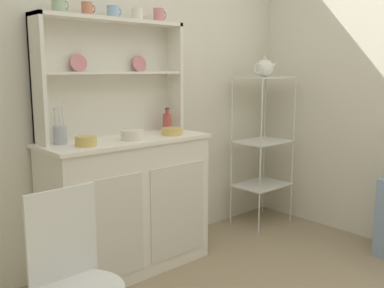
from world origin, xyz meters
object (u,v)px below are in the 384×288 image
object	(u,v)px
hutch_cabinet	(128,203)
hutch_shelf_unit	(110,69)
jam_bottle	(167,122)
bakers_rack	(263,134)
cup_sage_0	(59,5)
wire_chair	(73,271)
bowl_mixing_large	(86,141)
utensil_jar	(60,134)
porcelain_teapot	(265,68)

from	to	relation	value
hutch_cabinet	hutch_shelf_unit	bearing A→B (deg)	90.00
jam_bottle	hutch_cabinet	bearing A→B (deg)	-168.12
bakers_rack	cup_sage_0	size ratio (longest dim) A/B	13.77
wire_chair	cup_sage_0	distance (m)	1.54
cup_sage_0	bowl_mixing_large	size ratio (longest dim) A/B	0.75
hutch_shelf_unit	utensil_jar	distance (m)	0.57
wire_chair	bowl_mixing_large	xyz separation A→B (m)	(0.45, 0.70, 0.40)
cup_sage_0	jam_bottle	distance (m)	1.06
bakers_rack	cup_sage_0	world-z (taller)	cup_sage_0
porcelain_teapot	hutch_shelf_unit	bearing A→B (deg)	172.12
wire_chair	cup_sage_0	size ratio (longest dim) A/B	9.19
hutch_shelf_unit	jam_bottle	distance (m)	0.56
cup_sage_0	porcelain_teapot	xyz separation A→B (m)	(1.72, -0.15, -0.35)
wire_chair	hutch_shelf_unit	bearing A→B (deg)	68.95
wire_chair	bowl_mixing_large	world-z (taller)	bowl_mixing_large
hutch_cabinet	wire_chair	bearing A→B (deg)	-135.32
hutch_shelf_unit	wire_chair	size ratio (longest dim) A/B	1.22
bowl_mixing_large	wire_chair	bearing A→B (deg)	-123.12
bakers_rack	bowl_mixing_large	distance (m)	1.70
hutch_shelf_unit	cup_sage_0	size ratio (longest dim) A/B	11.21
hutch_shelf_unit	bowl_mixing_large	world-z (taller)	hutch_shelf_unit
hutch_cabinet	cup_sage_0	xyz separation A→B (m)	(-0.36, 0.12, 1.24)
cup_sage_0	bowl_mixing_large	bearing A→B (deg)	-80.73
hutch_cabinet	utensil_jar	size ratio (longest dim) A/B	4.36
jam_bottle	hutch_shelf_unit	bearing A→B (deg)	169.11
hutch_shelf_unit	utensil_jar	world-z (taller)	hutch_shelf_unit
hutch_shelf_unit	wire_chair	bearing A→B (deg)	-129.77
hutch_shelf_unit	porcelain_teapot	xyz separation A→B (m)	(1.37, -0.19, 0.01)
wire_chair	bowl_mixing_large	distance (m)	0.92
hutch_shelf_unit	bowl_mixing_large	bearing A→B (deg)	-143.62
hutch_cabinet	bowl_mixing_large	world-z (taller)	bowl_mixing_large
hutch_shelf_unit	cup_sage_0	bearing A→B (deg)	-173.12
jam_bottle	cup_sage_0	bearing A→B (deg)	177.31
hutch_shelf_unit	wire_chair	distance (m)	1.46
cup_sage_0	wire_chair	bearing A→B (deg)	-115.33
wire_chair	utensil_jar	distance (m)	1.02
bakers_rack	bowl_mixing_large	xyz separation A→B (m)	(-1.69, -0.05, 0.14)
hutch_shelf_unit	porcelain_teapot	size ratio (longest dim) A/B	4.44
cup_sage_0	bowl_mixing_large	world-z (taller)	cup_sage_0
bowl_mixing_large	hutch_shelf_unit	bearing A→B (deg)	36.38
wire_chair	jam_bottle	bearing A→B (deg)	54.48
hutch_cabinet	cup_sage_0	world-z (taller)	cup_sage_0
cup_sage_0	jam_bottle	world-z (taller)	cup_sage_0
wire_chair	porcelain_teapot	world-z (taller)	porcelain_teapot
cup_sage_0	jam_bottle	xyz separation A→B (m)	(0.77, -0.04, -0.74)
bowl_mixing_large	utensil_jar	distance (m)	0.18
hutch_shelf_unit	jam_bottle	bearing A→B (deg)	-10.89
bakers_rack	jam_bottle	xyz separation A→B (m)	(-0.96, 0.11, 0.18)
hutch_cabinet	jam_bottle	bearing A→B (deg)	11.88
bowl_mixing_large	bakers_rack	bearing A→B (deg)	1.67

